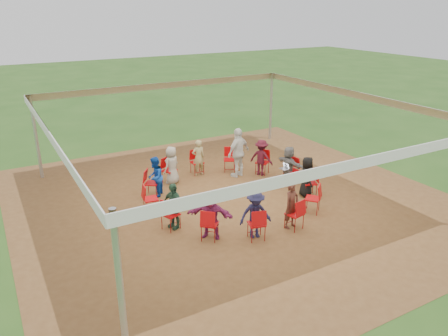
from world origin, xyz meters
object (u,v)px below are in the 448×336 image
person_seated_8 (292,205)px  laptop (285,167)px  chair_11 (313,199)px  person_seated_7 (255,214)px  chair_7 (171,214)px  person_seated_4 (155,177)px  chair_3 (197,162)px  person_seated_1 (261,158)px  chair_2 (230,160)px  chair_6 (151,199)px  person_seated_5 (174,206)px  standing_person (238,153)px  chair_12 (310,183)px  chair_0 (291,170)px  person_seated_0 (289,165)px  person_seated_3 (172,165)px  chair_9 (257,224)px  chair_1 (262,162)px  chair_8 (210,224)px  chair_4 (169,170)px  person_seated_6 (211,215)px  chair_5 (152,183)px  cable_coil (226,195)px  person_seated_2 (198,158)px  person_seated_9 (307,177)px  chair_10 (294,214)px

person_seated_8 → laptop: person_seated_8 is taller
chair_11 → person_seated_8: person_seated_8 is taller
person_seated_7 → chair_7: bearing=154.9°
person_seated_4 → person_seated_7: same height
chair_3 → person_seated_1: (2.00, -1.23, 0.22)m
chair_2 → person_seated_8: size_ratio=0.67×
chair_6 → person_seated_5: size_ratio=0.67×
standing_person → laptop: size_ratio=5.55×
chair_12 → chair_2: bearing=41.5°
chair_0 → person_seated_0: 0.25m
chair_11 → person_seated_7: person_seated_7 is taller
chair_3 → person_seated_4: size_ratio=0.67×
chair_2 → person_seated_3: 2.36m
person_seated_1 → person_seated_8: 4.05m
chair_11 → chair_9: bearing=152.3°
chair_1 → chair_9: 4.82m
chair_3 → chair_7: same height
chair_6 → laptop: size_ratio=2.77×
chair_2 → chair_8: same height
chair_3 → chair_4: same height
chair_4 → chair_7: 3.42m
chair_2 → person_seated_6: (-2.92, -4.06, 0.22)m
chair_5 → cable_coil: size_ratio=2.42×
person_seated_3 → person_seated_6: bearing=55.4°
chair_2 → person_seated_2: person_seated_2 is taller
standing_person → chair_5: bearing=-15.9°
chair_0 → chair_4: 4.25m
chair_1 → chair_7: bearing=83.1°
chair_3 → person_seated_8: 5.01m
chair_6 → chair_8: same height
chair_5 → laptop: (4.37, -1.29, 0.18)m
person_seated_5 → person_seated_9: same height
chair_12 → person_seated_7: size_ratio=0.67×
person_seated_4 → standing_person: standing_person is taller
chair_9 → person_seated_9: person_seated_9 is taller
chair_8 → chair_9: same height
chair_12 → chair_5: bearing=83.1°
chair_4 → chair_9: (0.48, -4.80, 0.00)m
chair_10 → chair_11: 1.23m
chair_3 → chair_1: bearing=152.3°
person_seated_1 → standing_person: standing_person is taller
chair_0 → cable_coil: size_ratio=2.42×
chair_3 → person_seated_5: bearing=56.3°
chair_12 → person_seated_5: size_ratio=0.67×
chair_0 → chair_10: bearing=138.5°
chair_0 → person_seated_3: size_ratio=0.67×
person_seated_1 → chair_6: bearing=68.7°
person_seated_6 → standing_person: standing_person is taller
chair_4 → chair_12: 4.82m
laptop → person_seated_5: bearing=97.2°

